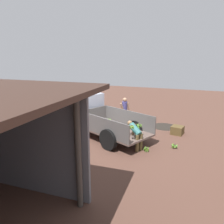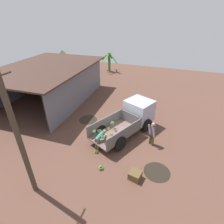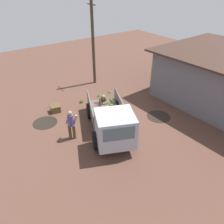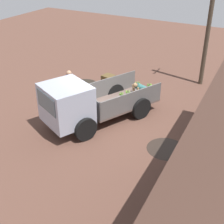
{
  "view_description": "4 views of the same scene",
  "coord_description": "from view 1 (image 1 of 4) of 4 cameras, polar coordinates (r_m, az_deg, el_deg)",
  "views": [
    {
      "loc": [
        -3.9,
        8.98,
        3.85
      ],
      "look_at": [
        0.05,
        -1.2,
        1.03
      ],
      "focal_mm": 35.0,
      "sensor_mm": 36.0,
      "label": 1
    },
    {
      "loc": [
        -9.21,
        -2.9,
        7.28
      ],
      "look_at": [
        0.6,
        0.71,
        1.28
      ],
      "focal_mm": 28.0,
      "sensor_mm": 36.0,
      "label": 2
    },
    {
      "loc": [
        8.08,
        -5.8,
        7.18
      ],
      "look_at": [
        0.58,
        -0.37,
        1.33
      ],
      "focal_mm": 35.0,
      "sensor_mm": 36.0,
      "label": 3
    },
    {
      "loc": [
        9.9,
        5.55,
        6.61
      ],
      "look_at": [
        0.97,
        0.61,
        0.95
      ],
      "focal_mm": 50.0,
      "sensor_mm": 36.0,
      "label": 4
    }
  ],
  "objects": [
    {
      "name": "person_foreground_visitor",
      "position": [
        12.15,
        3.33,
        0.41
      ],
      "size": [
        0.54,
        0.56,
        1.62
      ],
      "rotation": [
        0.0,
        0.0,
        2.4
      ],
      "color": "#4B3E1F",
      "rests_on": "ground"
    },
    {
      "name": "banana_bunch_on_ground_1",
      "position": [
        9.82,
        16.02,
        -8.48
      ],
      "size": [
        0.28,
        0.28,
        0.21
      ],
      "color": "#48412F",
      "rests_on": "ground"
    },
    {
      "name": "person_worker_loading",
      "position": [
        9.18,
        6.14,
        -5.55
      ],
      "size": [
        0.79,
        0.75,
        1.18
      ],
      "rotation": [
        0.0,
        0.0,
        -0.54
      ],
      "color": "brown",
      "rests_on": "ground"
    },
    {
      "name": "ground",
      "position": [
        10.52,
        -2.11,
        -6.98
      ],
      "size": [
        36.0,
        36.0,
        0.0
      ],
      "primitive_type": "plane",
      "color": "brown"
    },
    {
      "name": "mud_patch_1",
      "position": [
        12.59,
        13.49,
        -3.72
      ],
      "size": [
        1.39,
        1.39,
        0.01
      ],
      "primitive_type": "cylinder",
      "color": "black",
      "rests_on": "ground"
    },
    {
      "name": "wooden_crate_0",
      "position": [
        11.51,
        16.7,
        -4.58
      ],
      "size": [
        0.66,
        0.66,
        0.42
      ],
      "primitive_type": "cube",
      "rotation": [
        0.0,
        0.0,
        6.08
      ],
      "color": "brown",
      "rests_on": "ground"
    },
    {
      "name": "mud_patch_0",
      "position": [
        8.73,
        -15.44,
        -12.22
      ],
      "size": [
        1.41,
        1.41,
        0.01
      ],
      "primitive_type": "cylinder",
      "color": "#2D231D",
      "rests_on": "ground"
    },
    {
      "name": "banana_bunch_on_ground_0",
      "position": [
        9.26,
        8.96,
        -9.49
      ],
      "size": [
        0.24,
        0.24,
        0.2
      ],
      "color": "brown",
      "rests_on": "ground"
    },
    {
      "name": "cargo_truck",
      "position": [
        11.33,
        -6.1,
        0.01
      ],
      "size": [
        5.15,
        3.6,
        1.95
      ],
      "rotation": [
        0.0,
        0.0,
        -0.43
      ],
      "color": "brown",
      "rests_on": "ground"
    }
  ]
}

